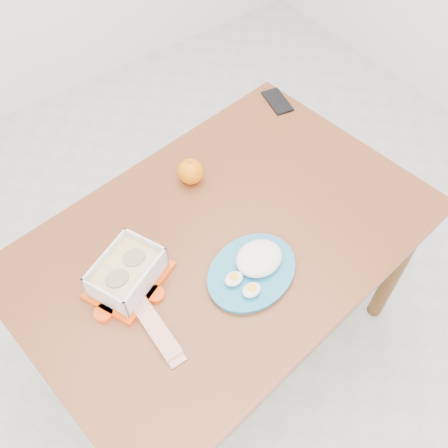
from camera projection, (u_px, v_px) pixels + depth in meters
ground at (238, 292)px, 2.23m from camera, size 3.50×3.50×0.00m
dining_table at (224, 253)px, 1.58m from camera, size 1.34×0.97×0.75m
food_container at (127, 273)px, 1.37m from camera, size 0.27×0.24×0.09m
orange_fruit at (191, 172)px, 1.60m from camera, size 0.08×0.08×0.08m
rice_plate at (254, 267)px, 1.41m from camera, size 0.33×0.33×0.08m
candy_bar at (156, 328)px, 1.31m from camera, size 0.05×0.20×0.02m
smartphone at (277, 101)px, 1.86m from camera, size 0.10×0.15×0.01m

